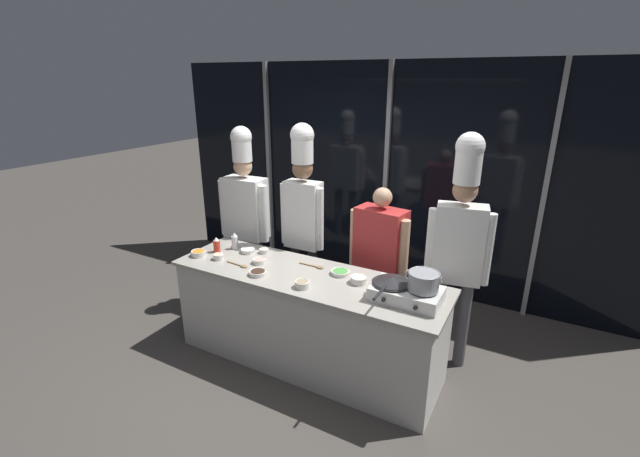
{
  "coord_description": "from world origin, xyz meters",
  "views": [
    {
      "loc": [
        1.73,
        -2.9,
        2.52
      ],
      "look_at": [
        0.0,
        0.25,
        1.24
      ],
      "focal_mm": 24.0,
      "sensor_mm": 36.0,
      "label": 1
    }
  ],
  "objects_px": {
    "frying_pan": "(392,280)",
    "prep_bowl_mushrooms": "(302,284)",
    "prep_bowl_shrimp": "(259,261)",
    "person_guest": "(380,252)",
    "prep_bowl_chicken": "(218,256)",
    "chef_sous": "(303,206)",
    "portable_stove": "(407,293)",
    "prep_bowl_scallions": "(340,272)",
    "prep_bowl_noodles": "(264,250)",
    "chef_line": "(460,237)",
    "squeeze_bottle_chili": "(217,245)",
    "prep_bowl_onion": "(248,250)",
    "squeeze_bottle_clear": "(235,241)",
    "prep_bowl_garlic": "(358,279)",
    "chef_head": "(245,208)",
    "prep_bowl_soy_glaze": "(258,272)",
    "stock_pot": "(424,281)",
    "serving_spoon_solid": "(241,266)",
    "prep_bowl_carrots": "(198,253)",
    "serving_spoon_slotted": "(316,267)"
  },
  "relations": [
    {
      "from": "prep_bowl_scallions",
      "to": "chef_head",
      "type": "relative_size",
      "value": 0.08
    },
    {
      "from": "squeeze_bottle_clear",
      "to": "chef_line",
      "type": "xyz_separation_m",
      "value": [
        2.07,
        0.44,
        0.28
      ]
    },
    {
      "from": "prep_bowl_shrimp",
      "to": "person_guest",
      "type": "relative_size",
      "value": 0.08
    },
    {
      "from": "prep_bowl_garlic",
      "to": "portable_stove",
      "type": "bearing_deg",
      "value": -11.5
    },
    {
      "from": "chef_sous",
      "to": "prep_bowl_mushrooms",
      "type": "bearing_deg",
      "value": 119.38
    },
    {
      "from": "serving_spoon_slotted",
      "to": "chef_head",
      "type": "xyz_separation_m",
      "value": [
        -1.14,
        0.45,
        0.27
      ]
    },
    {
      "from": "stock_pot",
      "to": "prep_bowl_mushrooms",
      "type": "relative_size",
      "value": 2.1
    },
    {
      "from": "stock_pot",
      "to": "prep_bowl_carrots",
      "type": "bearing_deg",
      "value": -176.68
    },
    {
      "from": "prep_bowl_soy_glaze",
      "to": "person_guest",
      "type": "distance_m",
      "value": 1.19
    },
    {
      "from": "prep_bowl_garlic",
      "to": "chef_head",
      "type": "relative_size",
      "value": 0.07
    },
    {
      "from": "prep_bowl_scallions",
      "to": "prep_bowl_soy_glaze",
      "type": "distance_m",
      "value": 0.72
    },
    {
      "from": "squeeze_bottle_chili",
      "to": "prep_bowl_onion",
      "type": "relative_size",
      "value": 1.09
    },
    {
      "from": "chef_head",
      "to": "squeeze_bottle_clear",
      "type": "bearing_deg",
      "value": 113.11
    },
    {
      "from": "prep_bowl_chicken",
      "to": "chef_sous",
      "type": "relative_size",
      "value": 0.05
    },
    {
      "from": "prep_bowl_onion",
      "to": "serving_spoon_solid",
      "type": "relative_size",
      "value": 0.57
    },
    {
      "from": "squeeze_bottle_chili",
      "to": "prep_bowl_soy_glaze",
      "type": "xyz_separation_m",
      "value": [
        0.66,
        -0.22,
        -0.05
      ]
    },
    {
      "from": "frying_pan",
      "to": "prep_bowl_carrots",
      "type": "bearing_deg",
      "value": -176.38
    },
    {
      "from": "squeeze_bottle_clear",
      "to": "chef_head",
      "type": "bearing_deg",
      "value": 115.12
    },
    {
      "from": "frying_pan",
      "to": "chef_sous",
      "type": "distance_m",
      "value": 1.38
    },
    {
      "from": "portable_stove",
      "to": "prep_bowl_scallions",
      "type": "xyz_separation_m",
      "value": [
        -0.65,
        0.17,
        -0.04
      ]
    },
    {
      "from": "frying_pan",
      "to": "prep_bowl_mushrooms",
      "type": "relative_size",
      "value": 4.27
    },
    {
      "from": "prep_bowl_chicken",
      "to": "person_guest",
      "type": "height_order",
      "value": "person_guest"
    },
    {
      "from": "prep_bowl_shrimp",
      "to": "prep_bowl_carrots",
      "type": "bearing_deg",
      "value": -167.49
    },
    {
      "from": "chef_line",
      "to": "prep_bowl_onion",
      "type": "bearing_deg",
      "value": 2.45
    },
    {
      "from": "chef_sous",
      "to": "chef_line",
      "type": "bearing_deg",
      "value": 178.25
    },
    {
      "from": "stock_pot",
      "to": "squeeze_bottle_chili",
      "type": "relative_size",
      "value": 1.69
    },
    {
      "from": "prep_bowl_carrots",
      "to": "person_guest",
      "type": "xyz_separation_m",
      "value": [
        1.53,
        0.83,
        0.02
      ]
    },
    {
      "from": "squeeze_bottle_clear",
      "to": "prep_bowl_onion",
      "type": "height_order",
      "value": "squeeze_bottle_clear"
    },
    {
      "from": "squeeze_bottle_clear",
      "to": "stock_pot",
      "type": "bearing_deg",
      "value": -5.45
    },
    {
      "from": "squeeze_bottle_chili",
      "to": "prep_bowl_chicken",
      "type": "relative_size",
      "value": 1.57
    },
    {
      "from": "chef_head",
      "to": "prep_bowl_onion",
      "type": "bearing_deg",
      "value": 127.17
    },
    {
      "from": "prep_bowl_mushrooms",
      "to": "chef_head",
      "type": "xyz_separation_m",
      "value": [
        -1.23,
        0.85,
        0.24
      ]
    },
    {
      "from": "frying_pan",
      "to": "prep_bowl_chicken",
      "type": "bearing_deg",
      "value": -176.86
    },
    {
      "from": "squeeze_bottle_clear",
      "to": "prep_bowl_chicken",
      "type": "height_order",
      "value": "squeeze_bottle_clear"
    },
    {
      "from": "frying_pan",
      "to": "prep_bowl_soy_glaze",
      "type": "bearing_deg",
      "value": -170.89
    },
    {
      "from": "prep_bowl_noodles",
      "to": "prep_bowl_shrimp",
      "type": "bearing_deg",
      "value": -64.94
    },
    {
      "from": "squeeze_bottle_chili",
      "to": "prep_bowl_scallions",
      "type": "xyz_separation_m",
      "value": [
        1.28,
        0.13,
        -0.05
      ]
    },
    {
      "from": "prep_bowl_noodles",
      "to": "chef_sous",
      "type": "xyz_separation_m",
      "value": [
        0.21,
        0.41,
        0.38
      ]
    },
    {
      "from": "frying_pan",
      "to": "squeeze_bottle_clear",
      "type": "relative_size",
      "value": 3.11
    },
    {
      "from": "serving_spoon_solid",
      "to": "person_guest",
      "type": "xyz_separation_m",
      "value": [
        1.02,
        0.82,
        0.04
      ]
    },
    {
      "from": "serving_spoon_solid",
      "to": "chef_sous",
      "type": "bearing_deg",
      "value": 75.1
    },
    {
      "from": "prep_bowl_onion",
      "to": "serving_spoon_solid",
      "type": "height_order",
      "value": "prep_bowl_onion"
    },
    {
      "from": "portable_stove",
      "to": "prep_bowl_scallions",
      "type": "height_order",
      "value": "portable_stove"
    },
    {
      "from": "prep_bowl_carrots",
      "to": "prep_bowl_scallions",
      "type": "bearing_deg",
      "value": 12.0
    },
    {
      "from": "portable_stove",
      "to": "frying_pan",
      "type": "relative_size",
      "value": 0.99
    },
    {
      "from": "prep_bowl_noodles",
      "to": "prep_bowl_chicken",
      "type": "relative_size",
      "value": 0.97
    },
    {
      "from": "prep_bowl_shrimp",
      "to": "chef_line",
      "type": "bearing_deg",
      "value": 20.45
    },
    {
      "from": "frying_pan",
      "to": "stock_pot",
      "type": "xyz_separation_m",
      "value": [
        0.24,
        0.0,
        0.05
      ]
    },
    {
      "from": "squeeze_bottle_clear",
      "to": "prep_bowl_scallions",
      "type": "height_order",
      "value": "squeeze_bottle_clear"
    },
    {
      "from": "squeeze_bottle_clear",
      "to": "prep_bowl_mushrooms",
      "type": "relative_size",
      "value": 1.38
    }
  ]
}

